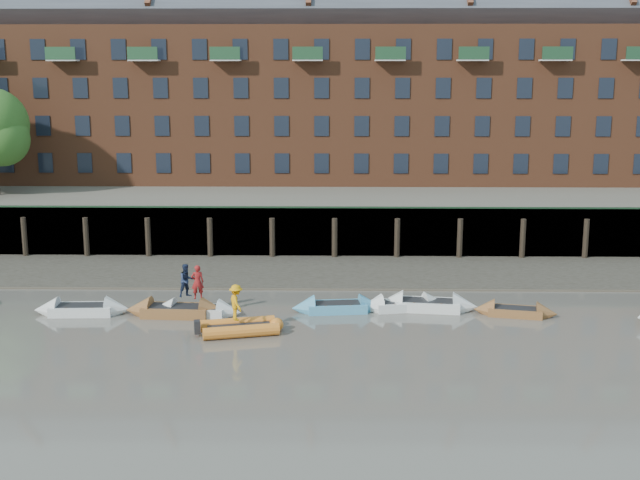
{
  "coord_description": "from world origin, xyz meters",
  "views": [
    {
      "loc": [
        1.95,
        -28.47,
        11.56
      ],
      "look_at": [
        1.24,
        12.0,
        3.2
      ],
      "focal_mm": 45.0,
      "sensor_mm": 36.0,
      "label": 1
    }
  ],
  "objects_px": {
    "rib_tender": "(243,327)",
    "person_rower_a": "(197,282)",
    "rowboat_7": "(515,312)",
    "rowboat_4": "(337,307)",
    "rowboat_3": "(197,311)",
    "rowboat_2": "(176,311)",
    "rowboat_5": "(403,305)",
    "rowboat_6": "(428,305)",
    "person_rower_b": "(187,280)",
    "person_rib_crew": "(236,302)",
    "rowboat_1": "(82,310)"
  },
  "relations": [
    {
      "from": "rib_tender",
      "to": "person_rower_a",
      "type": "xyz_separation_m",
      "value": [
        -2.47,
        2.64,
        1.43
      ]
    },
    {
      "from": "rowboat_7",
      "to": "rowboat_4",
      "type": "bearing_deg",
      "value": -171.46
    },
    {
      "from": "rowboat_3",
      "to": "rowboat_4",
      "type": "height_order",
      "value": "rowboat_4"
    },
    {
      "from": "rowboat_2",
      "to": "rowboat_5",
      "type": "bearing_deg",
      "value": 9.59
    },
    {
      "from": "rowboat_6",
      "to": "rowboat_2",
      "type": "bearing_deg",
      "value": -167.03
    },
    {
      "from": "rowboat_7",
      "to": "rowboat_6",
      "type": "bearing_deg",
      "value": 179.84
    },
    {
      "from": "rowboat_4",
      "to": "rib_tender",
      "type": "bearing_deg",
      "value": -147.46
    },
    {
      "from": "rowboat_3",
      "to": "rowboat_6",
      "type": "relative_size",
      "value": 0.89
    },
    {
      "from": "rowboat_7",
      "to": "person_rower_b",
      "type": "height_order",
      "value": "person_rower_b"
    },
    {
      "from": "rowboat_2",
      "to": "rowboat_7",
      "type": "bearing_deg",
      "value": 4.24
    },
    {
      "from": "rowboat_5",
      "to": "rowboat_7",
      "type": "height_order",
      "value": "rowboat_5"
    },
    {
      "from": "person_rower_a",
      "to": "person_rib_crew",
      "type": "xyz_separation_m",
      "value": [
        2.19,
        -2.59,
        -0.27
      ]
    },
    {
      "from": "rib_tender",
      "to": "person_rower_a",
      "type": "relative_size",
      "value": 2.3
    },
    {
      "from": "rowboat_2",
      "to": "rowboat_3",
      "type": "height_order",
      "value": "rowboat_2"
    },
    {
      "from": "rowboat_3",
      "to": "rowboat_5",
      "type": "bearing_deg",
      "value": 12.99
    },
    {
      "from": "rowboat_2",
      "to": "person_rower_b",
      "type": "bearing_deg",
      "value": 39.45
    },
    {
      "from": "rowboat_5",
      "to": "rowboat_6",
      "type": "bearing_deg",
      "value": -12.79
    },
    {
      "from": "rowboat_7",
      "to": "person_rib_crew",
      "type": "height_order",
      "value": "person_rib_crew"
    },
    {
      "from": "rowboat_3",
      "to": "person_rower_a",
      "type": "bearing_deg",
      "value": -35.68
    },
    {
      "from": "rowboat_2",
      "to": "rowboat_4",
      "type": "relative_size",
      "value": 1.09
    },
    {
      "from": "rowboat_1",
      "to": "person_rower_b",
      "type": "height_order",
      "value": "person_rower_b"
    },
    {
      "from": "rowboat_1",
      "to": "person_rower_a",
      "type": "distance_m",
      "value": 5.95
    },
    {
      "from": "rowboat_6",
      "to": "person_rower_a",
      "type": "height_order",
      "value": "person_rower_a"
    },
    {
      "from": "person_rower_a",
      "to": "person_rower_b",
      "type": "relative_size",
      "value": 1.02
    },
    {
      "from": "rowboat_6",
      "to": "person_rower_b",
      "type": "bearing_deg",
      "value": -168.55
    },
    {
      "from": "rowboat_6",
      "to": "rowboat_3",
      "type": "bearing_deg",
      "value": -167.1
    },
    {
      "from": "rowboat_4",
      "to": "person_rib_crew",
      "type": "relative_size",
      "value": 2.79
    },
    {
      "from": "person_rib_crew",
      "to": "rowboat_7",
      "type": "bearing_deg",
      "value": -101.55
    },
    {
      "from": "person_rower_a",
      "to": "person_rib_crew",
      "type": "relative_size",
      "value": 1.01
    },
    {
      "from": "rib_tender",
      "to": "rowboat_5",
      "type": "bearing_deg",
      "value": 12.6
    },
    {
      "from": "rowboat_4",
      "to": "person_rib_crew",
      "type": "xyz_separation_m",
      "value": [
        -4.59,
        -3.44,
        1.21
      ]
    },
    {
      "from": "rowboat_4",
      "to": "rowboat_7",
      "type": "distance_m",
      "value": 8.74
    },
    {
      "from": "rib_tender",
      "to": "rowboat_1",
      "type": "bearing_deg",
      "value": 146.77
    },
    {
      "from": "person_rower_a",
      "to": "rowboat_3",
      "type": "bearing_deg",
      "value": -56.11
    },
    {
      "from": "rowboat_3",
      "to": "person_rib_crew",
      "type": "height_order",
      "value": "person_rib_crew"
    },
    {
      "from": "rowboat_1",
      "to": "rowboat_5",
      "type": "relative_size",
      "value": 1.03
    },
    {
      "from": "rowboat_2",
      "to": "rowboat_6",
      "type": "xyz_separation_m",
      "value": [
        12.42,
        1.23,
        -0.0
      ]
    },
    {
      "from": "rowboat_1",
      "to": "rib_tender",
      "type": "relative_size",
      "value": 1.23
    },
    {
      "from": "rowboat_4",
      "to": "rowboat_7",
      "type": "height_order",
      "value": "rowboat_4"
    },
    {
      "from": "rib_tender",
      "to": "person_rower_b",
      "type": "height_order",
      "value": "person_rower_b"
    },
    {
      "from": "rowboat_2",
      "to": "rib_tender",
      "type": "bearing_deg",
      "value": -33.25
    },
    {
      "from": "rowboat_1",
      "to": "rowboat_7",
      "type": "height_order",
      "value": "rowboat_1"
    },
    {
      "from": "rowboat_1",
      "to": "rowboat_5",
      "type": "xyz_separation_m",
      "value": [
        15.88,
        1.1,
        -0.01
      ]
    },
    {
      "from": "rowboat_4",
      "to": "rowboat_6",
      "type": "xyz_separation_m",
      "value": [
        4.54,
        0.37,
        0.02
      ]
    },
    {
      "from": "person_rower_a",
      "to": "person_rib_crew",
      "type": "distance_m",
      "value": 3.4
    },
    {
      "from": "rowboat_4",
      "to": "rowboat_2",
      "type": "bearing_deg",
      "value": 179.76
    },
    {
      "from": "person_rib_crew",
      "to": "rowboat_2",
      "type": "bearing_deg",
      "value": 27.93
    },
    {
      "from": "person_rower_a",
      "to": "person_rower_b",
      "type": "xyz_separation_m",
      "value": [
        -0.59,
        0.36,
        -0.02
      ]
    },
    {
      "from": "rowboat_7",
      "to": "rib_tender",
      "type": "distance_m",
      "value": 13.36
    },
    {
      "from": "rowboat_5",
      "to": "rowboat_6",
      "type": "relative_size",
      "value": 0.9
    }
  ]
}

